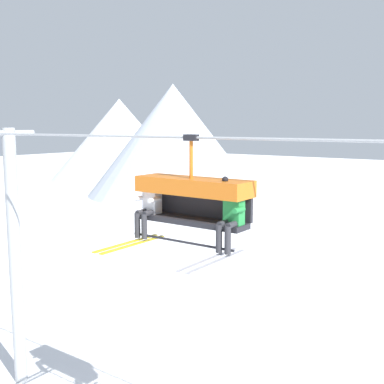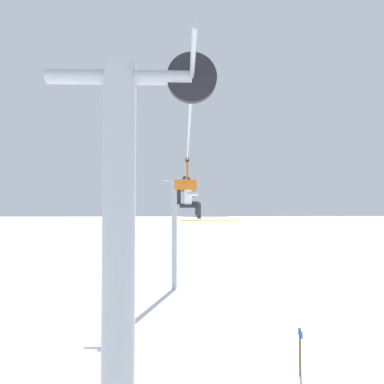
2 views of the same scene
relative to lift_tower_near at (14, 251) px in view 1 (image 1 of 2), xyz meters
name	(u,v)px [view 1 (image 1 of 2)]	position (x,y,z in m)	size (l,w,h in m)	color
mountain_peak_west	(120,139)	(-35.90, 41.03, 1.58)	(19.10, 19.10, 11.13)	white
mountain_peak_central	(173,140)	(-20.42, 33.42, 1.98)	(18.60, 18.60, 11.93)	silver
lift_tower_near	(14,251)	(0.00, 0.00, 0.00)	(0.36, 1.88, 7.64)	#9EA3A8
lift_cable	(272,139)	(8.51, -0.78, 3.38)	(19.02, 0.05, 0.05)	#9EA3A8
chairlift_chair	(193,194)	(6.88, -0.71, 2.33)	(2.30, 0.74, 1.96)	#232328
skier_white	(148,206)	(5.95, -0.93, 2.04)	(0.46, 1.70, 1.23)	silver
skier_green	(230,215)	(7.82, -0.92, 2.06)	(0.48, 1.70, 1.34)	#23843D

